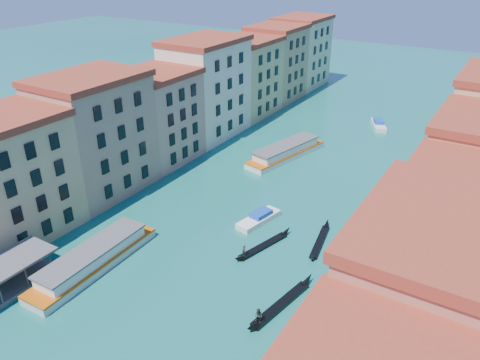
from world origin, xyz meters
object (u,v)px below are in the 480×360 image
at_px(gondola_fore, 263,245).
at_px(gondola_right, 280,304).
at_px(vaporetto_near, 94,259).
at_px(vaporetto_far, 286,151).

xyz_separation_m(gondola_fore, gondola_right, (7.57, -9.64, 0.11)).
distance_m(vaporetto_near, gondola_right, 25.05).
xyz_separation_m(vaporetto_near, gondola_fore, (16.76, 15.51, -0.92)).
height_order(vaporetto_near, vaporetto_far, vaporetto_near).
height_order(gondola_fore, gondola_right, gondola_right).
distance_m(vaporetto_far, gondola_right, 43.76).
distance_m(gondola_fore, gondola_right, 12.26).
bearing_deg(gondola_fore, vaporetto_near, -121.68).
relative_size(vaporetto_near, gondola_right, 1.52).
distance_m(vaporetto_near, vaporetto_far, 45.62).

